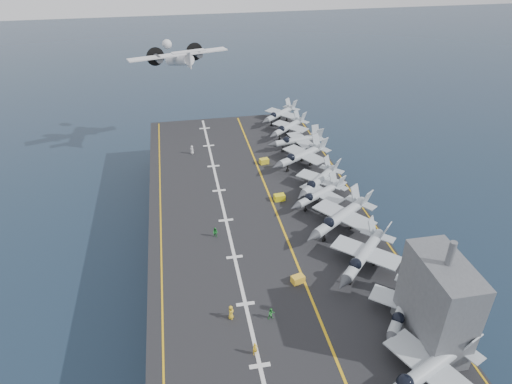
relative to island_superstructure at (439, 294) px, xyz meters
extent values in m
plane|color=#142135|center=(-15.00, 30.00, -17.90)|extent=(500.00, 500.00, 0.00)
cube|color=#56595E|center=(-15.00, 30.00, -12.90)|extent=(36.00, 90.00, 10.00)
cube|color=black|center=(-15.00, 30.00, -7.70)|extent=(38.00, 92.00, 0.40)
cube|color=gold|center=(-12.00, 30.00, -7.48)|extent=(0.35, 90.00, 0.02)
cube|color=silver|center=(-21.00, 30.00, -7.48)|extent=(0.50, 90.00, 0.02)
cube|color=gold|center=(-32.00, 30.00, -7.48)|extent=(0.25, 90.00, 0.02)
cube|color=gold|center=(3.50, 30.00, -7.48)|extent=(0.25, 90.00, 0.02)
imported|color=gold|center=(-23.24, 7.89, -6.47)|extent=(1.33, 1.49, 2.07)
imported|color=gold|center=(-21.23, 1.72, -6.61)|extent=(1.23, 0.99, 1.78)
imported|color=#1A822B|center=(-23.28, 25.63, -6.61)|extent=(1.28, 1.19, 1.77)
imported|color=white|center=(-24.92, 56.67, -6.54)|extent=(1.31, 1.38, 1.92)
imported|color=#268C33|center=(-18.14, 6.84, -6.62)|extent=(1.13, 0.82, 1.75)
camera|label=1|loc=(-27.89, -33.95, 37.24)|focal=32.00mm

